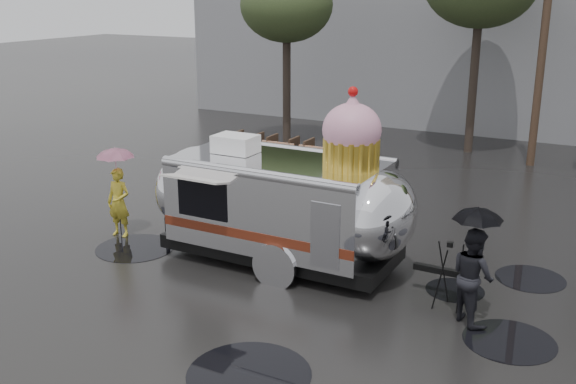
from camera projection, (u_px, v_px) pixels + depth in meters
The scene contains 11 objects.
ground at pixel (290, 304), 13.76m from camera, with size 120.00×120.00×0.00m, color black.
puddles at pixel (329, 305), 13.73m from camera, with size 10.90×8.04×0.01m.
utility_pole at pixel (544, 35), 23.10m from camera, with size 1.60×0.28×9.00m.
tree_left at pixel (287, 6), 26.26m from camera, with size 3.64×3.64×6.95m.
barricade_row at pixel (283, 150), 24.51m from camera, with size 4.30×0.80×1.00m.
airstream_trailer at pixel (284, 200), 15.44m from camera, with size 8.04×3.05×4.33m.
person_left at pixel (119, 202), 17.30m from camera, with size 0.65×0.43×1.80m, color gold.
umbrella_pink at pixel (116, 163), 16.99m from camera, with size 1.19×1.19×2.36m.
person_right at pixel (473, 276), 12.79m from camera, with size 0.92×0.51×1.91m, color black.
umbrella_black at pixel (477, 227), 12.50m from camera, with size 1.15×1.15×2.34m.
tripod at pixel (448, 270), 13.36m from camera, with size 0.54×0.59×1.43m.
Camera 1 is at (5.82, -11.04, 6.23)m, focal length 42.00 mm.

